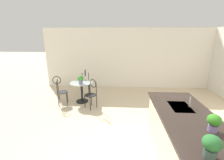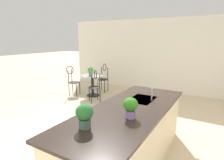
{
  "view_description": "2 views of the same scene",
  "coord_description": "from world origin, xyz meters",
  "views": [
    {
      "loc": [
        2.74,
        -0.42,
        2.35
      ],
      "look_at": [
        -1.52,
        -0.66,
        1.11
      ],
      "focal_mm": 24.44,
      "sensor_mm": 36.0,
      "label": 1
    },
    {
      "loc": [
        2.82,
        2.04,
        1.97
      ],
      "look_at": [
        -0.89,
        -0.14,
        1.04
      ],
      "focal_mm": 30.67,
      "sensor_mm": 36.0,
      "label": 2
    }
  ],
  "objects": [
    {
      "name": "bistro_table",
      "position": [
        -2.42,
        -1.82,
        0.45
      ],
      "size": [
        0.8,
        0.8,
        0.74
      ],
      "color": "black",
      "rests_on": "ground"
    },
    {
      "name": "potted_plant_on_table",
      "position": [
        -2.28,
        -1.8,
        0.91
      ],
      "size": [
        0.21,
        0.21,
        0.29
      ],
      "color": "#7A669E",
      "rests_on": "bistro_table"
    },
    {
      "name": "kitchen_island",
      "position": [
        0.3,
        0.85,
        0.46
      ],
      "size": [
        2.8,
        1.06,
        0.92
      ],
      "color": "beige",
      "rests_on": "ground"
    },
    {
      "name": "wall_left_window",
      "position": [
        -4.26,
        0.0,
        1.35
      ],
      "size": [
        0.12,
        7.8,
        2.7
      ],
      "primitive_type": "cube",
      "color": "silver",
      "rests_on": "ground"
    },
    {
      "name": "ground_plane",
      "position": [
        0.0,
        0.0,
        0.0
      ],
      "size": [
        40.0,
        40.0,
        0.0
      ],
      "primitive_type": "plane",
      "color": "beige"
    },
    {
      "name": "potted_plant_counter_far",
      "position": [
        1.15,
        0.68,
        1.09
      ],
      "size": [
        0.21,
        0.21,
        0.3
      ],
      "color": "#385147",
      "rests_on": "kitchen_island"
    },
    {
      "name": "chair_toward_desk",
      "position": [
        -2.14,
        -2.49,
        0.57
      ],
      "size": [
        0.47,
        0.52,
        1.04
      ],
      "color": "black",
      "rests_on": "ground"
    },
    {
      "name": "chair_by_island",
      "position": [
        -1.89,
        -1.35,
        0.57
      ],
      "size": [
        0.53,
        0.53,
        1.04
      ],
      "color": "black",
      "rests_on": "ground"
    },
    {
      "name": "potted_plant_counter_near",
      "position": [
        0.6,
        1.02,
        1.08
      ],
      "size": [
        0.2,
        0.2,
        0.28
      ],
      "color": "#7A669E",
      "rests_on": "kitchen_island"
    },
    {
      "name": "chair_near_window",
      "position": [
        -3.14,
        -1.84,
        0.57
      ],
      "size": [
        0.5,
        0.42,
        1.04
      ],
      "color": "black",
      "rests_on": "ground"
    },
    {
      "name": "sink_faucet",
      "position": [
        -0.25,
        1.03,
        1.03
      ],
      "size": [
        0.02,
        0.02,
        0.22
      ],
      "primitive_type": "cylinder",
      "color": "#B2B5BA",
      "rests_on": "kitchen_island"
    }
  ]
}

